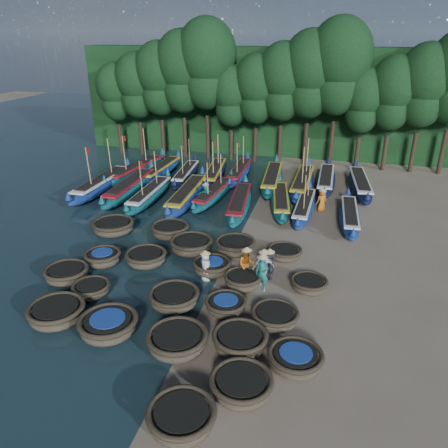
% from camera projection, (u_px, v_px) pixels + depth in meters
% --- Properties ---
extents(ground, '(120.00, 120.00, 0.00)m').
position_uv_depth(ground, '(225.00, 263.00, 23.12)').
color(ground, '#7C6D5B').
rests_on(ground, ground).
extents(foliage_wall, '(40.00, 3.00, 10.00)m').
position_uv_depth(foliage_wall, '(285.00, 103.00, 41.93)').
color(foliage_wall, black).
rests_on(foliage_wall, ground).
extents(coracle_3, '(2.66, 2.66, 0.75)m').
position_uv_depth(coracle_3, '(182.00, 417.00, 13.35)').
color(coracle_3, '#4C432F').
rests_on(coracle_3, ground).
extents(coracle_4, '(2.31, 2.31, 0.75)m').
position_uv_depth(coracle_4, '(241.00, 385.00, 14.57)').
color(coracle_4, '#4C432F').
rests_on(coracle_4, ground).
extents(coracle_5, '(2.41, 2.41, 0.82)m').
position_uv_depth(coracle_5, '(57.00, 313.00, 18.24)').
color(coracle_5, '#4C432F').
rests_on(coracle_5, ground).
extents(coracle_6, '(2.87, 2.87, 0.83)m').
position_uv_depth(coracle_6, '(108.00, 325.00, 17.45)').
color(coracle_6, '#4C432F').
rests_on(coracle_6, ground).
extents(coracle_7, '(2.39, 2.39, 0.81)m').
position_uv_depth(coracle_7, '(177.00, 341.00, 16.60)').
color(coracle_7, '#4C432F').
rests_on(coracle_7, ground).
extents(coracle_8, '(2.52, 2.52, 0.77)m').
position_uv_depth(coracle_8, '(240.00, 340.00, 16.65)').
color(coracle_8, '#4C432F').
rests_on(coracle_8, ground).
extents(coracle_9, '(2.23, 2.23, 0.72)m').
position_uv_depth(coracle_9, '(295.00, 359.00, 15.74)').
color(coracle_9, '#4C432F').
rests_on(coracle_9, ground).
extents(coracle_10, '(2.55, 2.55, 0.75)m').
position_uv_depth(coracle_10, '(67.00, 274.00, 21.28)').
color(coracle_10, '#4C432F').
rests_on(coracle_10, ground).
extents(coracle_11, '(2.00, 2.00, 0.65)m').
position_uv_depth(coracle_11, '(91.00, 289.00, 20.10)').
color(coracle_11, '#4C432F').
rests_on(coracle_11, ground).
extents(coracle_12, '(2.62, 2.62, 0.76)m').
position_uv_depth(coracle_12, '(174.00, 298.00, 19.34)').
color(coracle_12, '#4C432F').
rests_on(coracle_12, ground).
extents(coracle_13, '(2.23, 2.23, 0.67)m').
position_uv_depth(coracle_13, '(226.00, 305.00, 18.90)').
color(coracle_13, '#4C432F').
rests_on(coracle_13, ground).
extents(coracle_14, '(2.03, 2.03, 0.69)m').
position_uv_depth(coracle_14, '(275.00, 316.00, 18.13)').
color(coracle_14, '#4C432F').
rests_on(coracle_14, ground).
extents(coracle_15, '(2.08, 2.08, 0.77)m').
position_uv_depth(coracle_15, '(103.00, 257.00, 22.75)').
color(coracle_15, '#4C432F').
rests_on(coracle_15, ground).
extents(coracle_16, '(2.54, 2.54, 0.78)m').
position_uv_depth(coracle_16, '(146.00, 258.00, 22.74)').
color(coracle_16, '#4C432F').
rests_on(coracle_16, ground).
extents(coracle_17, '(2.24, 2.24, 0.74)m').
position_uv_depth(coracle_17, '(212.00, 266.00, 21.91)').
color(coracle_17, '#4C432F').
rests_on(coracle_17, ground).
extents(coracle_18, '(1.84, 1.84, 0.72)m').
position_uv_depth(coracle_18, '(243.00, 280.00, 20.74)').
color(coracle_18, '#4C432F').
rests_on(coracle_18, ground).
extents(coracle_19, '(2.16, 2.16, 0.65)m').
position_uv_depth(coracle_19, '(309.00, 284.00, 20.48)').
color(coracle_19, '#4C432F').
rests_on(coracle_19, ground).
extents(coracle_20, '(2.93, 2.93, 0.85)m').
position_uv_depth(coracle_20, '(113.00, 227.00, 26.27)').
color(coracle_20, '#4C432F').
rests_on(coracle_20, ground).
extents(coracle_21, '(2.58, 2.58, 0.84)m').
position_uv_depth(coracle_21, '(170.00, 230.00, 25.80)').
color(coracle_21, '#4C432F').
rests_on(coracle_21, ground).
extents(coracle_22, '(2.66, 2.66, 0.85)m').
position_uv_depth(coracle_22, '(191.00, 245.00, 24.00)').
color(coracle_22, '#4C432F').
rests_on(coracle_22, ground).
extents(coracle_23, '(2.48, 2.48, 0.84)m').
position_uv_depth(coracle_23, '(235.00, 246.00, 23.90)').
color(coracle_23, '#4C432F').
rests_on(coracle_23, ground).
extents(coracle_24, '(1.89, 1.89, 0.65)m').
position_uv_depth(coracle_24, '(285.00, 253.00, 23.39)').
color(coracle_24, '#4C432F').
rests_on(coracle_24, ground).
extents(long_boat_0, '(1.76, 9.13, 3.88)m').
position_uv_depth(long_boat_0, '(102.00, 184.00, 33.16)').
color(long_boat_0, navy).
rests_on(long_boat_0, ground).
extents(long_boat_1, '(1.69, 8.98, 1.58)m').
position_uv_depth(long_boat_1, '(130.00, 187.00, 32.53)').
color(long_boat_1, '#0E4650').
rests_on(long_boat_1, ground).
extents(long_boat_2, '(1.56, 8.11, 3.45)m').
position_uv_depth(long_boat_2, '(150.00, 194.00, 31.27)').
color(long_boat_2, '#0E4650').
rests_on(long_boat_2, ground).
extents(long_boat_3, '(1.90, 8.99, 1.58)m').
position_uv_depth(long_boat_3, '(187.00, 195.00, 30.98)').
color(long_boat_3, navy).
rests_on(long_boat_3, ground).
extents(long_boat_4, '(2.14, 7.58, 3.24)m').
position_uv_depth(long_boat_4, '(214.00, 194.00, 31.46)').
color(long_boat_4, '#0E4650').
rests_on(long_boat_4, ground).
extents(long_boat_5, '(2.25, 8.18, 1.45)m').
position_uv_depth(long_boat_5, '(239.00, 203.00, 29.69)').
color(long_boat_5, '#0E4650').
rests_on(long_boat_5, ground).
extents(long_boat_6, '(2.53, 7.73, 1.38)m').
position_uv_depth(long_boat_6, '(281.00, 201.00, 30.09)').
color(long_boat_6, '#0E4650').
rests_on(long_boat_6, ground).
extents(long_boat_7, '(1.54, 7.47, 3.17)m').
position_uv_depth(long_boat_7, '(304.00, 207.00, 29.10)').
color(long_boat_7, navy).
rests_on(long_boat_7, ground).
extents(long_boat_8, '(1.51, 7.30, 1.28)m').
position_uv_depth(long_boat_8, '(350.00, 216.00, 27.75)').
color(long_boat_8, navy).
rests_on(long_boat_8, ground).
extents(long_boat_9, '(2.84, 9.03, 3.87)m').
position_uv_depth(long_boat_9, '(137.00, 170.00, 36.48)').
color(long_boat_9, '#0E4650').
rests_on(long_boat_9, ground).
extents(long_boat_10, '(1.71, 8.10, 1.43)m').
position_uv_depth(long_boat_10, '(161.00, 170.00, 36.75)').
color(long_boat_10, navy).
rests_on(long_boat_10, ground).
extents(long_boat_11, '(2.00, 7.51, 3.20)m').
position_uv_depth(long_boat_11, '(186.00, 174.00, 35.89)').
color(long_boat_11, '#0E1435').
rests_on(long_boat_11, ground).
extents(long_boat_12, '(2.37, 8.27, 3.53)m').
position_uv_depth(long_boat_12, '(215.00, 173.00, 35.96)').
color(long_boat_12, '#0E1435').
rests_on(long_boat_12, ground).
extents(long_boat_13, '(1.53, 7.90, 3.35)m').
position_uv_depth(long_boat_13, '(239.00, 172.00, 36.21)').
color(long_boat_13, navy).
rests_on(long_boat_13, ground).
extents(long_boat_14, '(2.11, 8.91, 1.57)m').
position_uv_depth(long_boat_14, '(272.00, 179.00, 34.38)').
color(long_boat_14, '#0E4650').
rests_on(long_boat_14, ground).
extents(long_boat_15, '(1.79, 8.97, 3.81)m').
position_uv_depth(long_boat_15, '(302.00, 183.00, 33.52)').
color(long_boat_15, navy).
rests_on(long_boat_15, ground).
extents(long_boat_16, '(1.49, 8.42, 1.48)m').
position_uv_depth(long_boat_16, '(326.00, 180.00, 34.20)').
color(long_boat_16, '#0E1435').
rests_on(long_boat_16, ground).
extents(long_boat_17, '(2.19, 8.59, 1.52)m').
position_uv_depth(long_boat_17, '(360.00, 184.00, 33.27)').
color(long_boat_17, '#0E1435').
rests_on(long_boat_17, ground).
extents(fisherman_0, '(0.65, 0.84, 1.71)m').
position_uv_depth(fisherman_0, '(205.00, 265.00, 21.26)').
color(fisherman_0, silver).
rests_on(fisherman_0, ground).
extents(fisherman_1, '(0.74, 0.58, 1.99)m').
position_uv_depth(fisherman_1, '(262.00, 271.00, 20.38)').
color(fisherman_1, '#17635A').
rests_on(fisherman_1, ground).
extents(fisherman_2, '(0.93, 0.79, 1.90)m').
position_uv_depth(fisherman_2, '(247.00, 264.00, 21.22)').
color(fisherman_2, '#C16419').
rests_on(fisherman_2, ground).
extents(fisherman_3, '(1.08, 1.19, 1.81)m').
position_uv_depth(fisherman_3, '(269.00, 264.00, 21.25)').
color(fisherman_3, black).
rests_on(fisherman_3, ground).
extents(fisherman_4, '(1.14, 0.82, 2.00)m').
position_uv_depth(fisherman_4, '(263.00, 267.00, 20.82)').
color(fisherman_4, silver).
rests_on(fisherman_4, ground).
extents(fisherman_5, '(1.53, 1.07, 1.79)m').
position_uv_depth(fisherman_5, '(206.00, 194.00, 30.50)').
color(fisherman_5, '#17635A').
rests_on(fisherman_5, ground).
extents(fisherman_6, '(0.92, 0.84, 1.78)m').
position_uv_depth(fisherman_6, '(322.00, 200.00, 29.42)').
color(fisherman_6, '#C16419').
rests_on(fisherman_6, ground).
extents(tree_0, '(3.68, 3.68, 8.68)m').
position_uv_depth(tree_0, '(116.00, 91.00, 42.06)').
color(tree_0, black).
rests_on(tree_0, ground).
extents(tree_1, '(4.09, 4.09, 9.65)m').
position_uv_depth(tree_1, '(137.00, 85.00, 41.27)').
color(tree_1, black).
rests_on(tree_1, ground).
extents(tree_2, '(4.51, 4.51, 10.63)m').
position_uv_depth(tree_2, '(159.00, 78.00, 40.47)').
color(tree_2, black).
rests_on(tree_2, ground).
extents(tree_3, '(4.92, 4.92, 11.60)m').
position_uv_depth(tree_3, '(182.00, 71.00, 39.68)').
color(tree_3, black).
rests_on(tree_3, ground).
extents(tree_4, '(5.34, 5.34, 12.58)m').
position_uv_depth(tree_4, '(207.00, 63.00, 38.89)').
color(tree_4, black).
rests_on(tree_4, ground).
extents(tree_5, '(3.68, 3.68, 8.68)m').
position_uv_depth(tree_5, '(231.00, 95.00, 39.46)').
color(tree_5, black).
rests_on(tree_5, ground).
extents(tree_6, '(4.09, 4.09, 9.65)m').
position_uv_depth(tree_6, '(257.00, 88.00, 38.66)').
color(tree_6, black).
rests_on(tree_6, ground).
extents(tree_7, '(4.51, 4.51, 10.63)m').
position_uv_depth(tree_7, '(283.00, 81.00, 37.87)').
color(tree_7, black).
rests_on(tree_7, ground).
extents(tree_8, '(4.92, 4.92, 11.60)m').
position_uv_depth(tree_8, '(310.00, 73.00, 37.07)').
color(tree_8, black).
rests_on(tree_8, ground).
extents(tree_9, '(5.34, 5.34, 12.58)m').
position_uv_depth(tree_9, '(339.00, 65.00, 36.28)').
color(tree_9, black).
rests_on(tree_9, ground).
extents(tree_10, '(3.68, 3.68, 8.68)m').
position_uv_depth(tree_10, '(364.00, 100.00, 36.85)').
color(tree_10, black).
rests_on(tree_10, ground).
extents(tree_11, '(4.09, 4.09, 9.65)m').
position_uv_depth(tree_11, '(394.00, 92.00, 36.05)').
color(tree_11, black).
rests_on(tree_11, ground).
extents(tree_12, '(4.51, 4.51, 10.63)m').
position_uv_depth(tree_12, '(425.00, 85.00, 35.26)').
color(tree_12, black).
rests_on(tree_12, ground).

